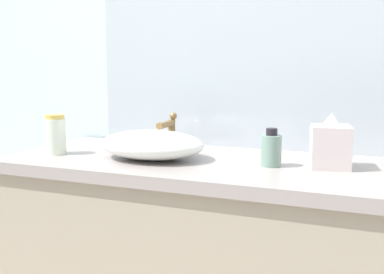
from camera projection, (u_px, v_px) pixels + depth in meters
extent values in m
cube|color=silver|center=(231.00, 32.00, 1.83)|extent=(6.00, 0.06, 2.60)
cube|color=gray|center=(233.00, 168.00, 1.56)|extent=(1.60, 0.59, 0.04)
ellipsoid|color=white|center=(152.00, 145.00, 1.61)|extent=(0.37, 0.28, 0.10)
cylinder|color=brown|center=(172.00, 135.00, 1.76)|extent=(0.03, 0.03, 0.12)
cylinder|color=brown|center=(165.00, 124.00, 1.70)|extent=(0.02, 0.11, 0.02)
sphere|color=brown|center=(173.00, 116.00, 1.76)|extent=(0.03, 0.03, 0.03)
cylinder|color=gray|center=(271.00, 151.00, 1.48)|extent=(0.07, 0.07, 0.10)
cylinder|color=black|center=(272.00, 132.00, 1.47)|extent=(0.04, 0.04, 0.02)
cylinder|color=white|center=(56.00, 136.00, 1.69)|extent=(0.08, 0.08, 0.13)
cylinder|color=gold|center=(55.00, 117.00, 1.68)|extent=(0.07, 0.07, 0.02)
cube|color=beige|center=(330.00, 147.00, 1.46)|extent=(0.14, 0.14, 0.13)
cone|color=white|center=(332.00, 120.00, 1.44)|extent=(0.07, 0.07, 0.05)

